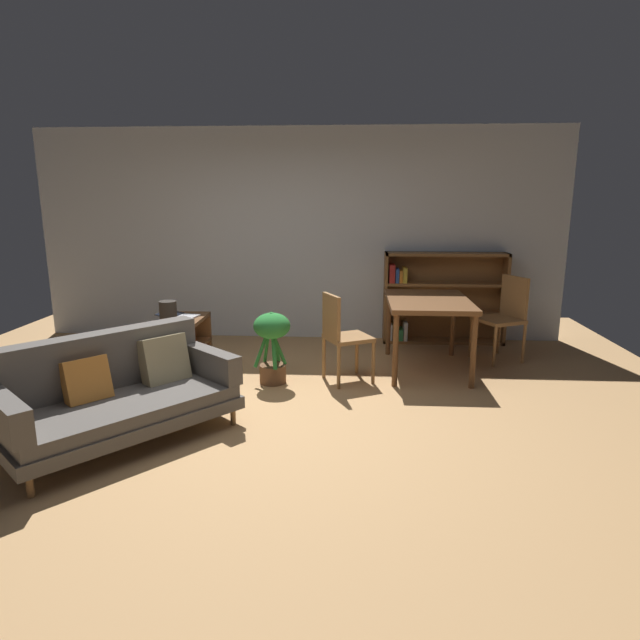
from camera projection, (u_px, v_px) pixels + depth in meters
ground_plane at (268, 414)px, 4.64m from camera, size 8.16×8.16×0.00m
back_wall_panel at (299, 235)px, 6.97m from camera, size 6.80×0.10×2.70m
fabric_couch at (116, 391)px, 4.13m from camera, size 1.75×1.83×0.80m
media_console at (182, 347)px, 5.72m from camera, size 0.37×1.06×0.55m
open_laptop at (180, 316)px, 5.85m from camera, size 0.44×0.38×0.06m
desk_speaker at (168, 314)px, 5.36m from camera, size 0.17×0.17×0.27m
potted_floor_plant at (272, 339)px, 5.34m from camera, size 0.37×0.37×0.73m
dining_table at (428, 307)px, 5.70m from camera, size 0.85×1.22×0.78m
dining_chair_near at (342, 333)px, 5.35m from camera, size 0.55×0.54×0.91m
dining_chair_far at (505, 314)px, 6.10m from camera, size 0.59×0.60×0.96m
bookshelf at (437, 299)px, 6.88m from camera, size 1.53×0.29×1.16m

